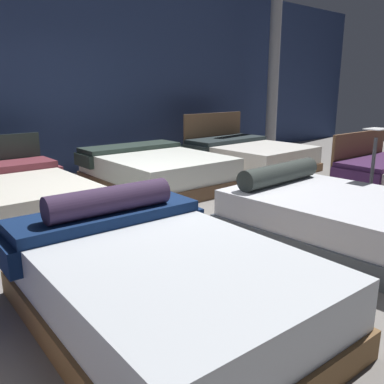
% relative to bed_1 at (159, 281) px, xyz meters
% --- Properties ---
extents(ground_plane, '(18.00, 18.00, 0.02)m').
position_rel_bed_1_xyz_m(ground_plane, '(1.09, 1.67, -0.27)').
color(ground_plane, gray).
extents(showroom_back_wall, '(18.00, 0.06, 3.50)m').
position_rel_bed_1_xyz_m(showroom_back_wall, '(1.09, 4.81, 1.49)').
color(showroom_back_wall, navy).
rests_on(showroom_back_wall, ground_plane).
extents(bed_1, '(1.59, 2.16, 0.77)m').
position_rel_bed_1_xyz_m(bed_1, '(0.00, 0.00, 0.00)').
color(bed_1, brown).
rests_on(bed_1, ground_plane).
extents(bed_2, '(1.62, 2.17, 0.68)m').
position_rel_bed_1_xyz_m(bed_2, '(2.19, 0.01, -0.03)').
color(bed_2, '#4A525B').
rests_on(bed_2, ground_plane).
extents(bed_5, '(1.57, 2.15, 0.85)m').
position_rel_bed_1_xyz_m(bed_5, '(0.06, 3.05, -0.04)').
color(bed_5, '#28352F').
rests_on(bed_5, ground_plane).
extents(bed_6, '(1.74, 2.14, 0.56)m').
position_rel_bed_1_xyz_m(bed_6, '(2.12, 3.01, -0.01)').
color(bed_6, brown).
rests_on(bed_6, ground_plane).
extents(bed_7, '(1.75, 2.07, 0.98)m').
position_rel_bed_1_xyz_m(bed_7, '(4.29, 3.11, -0.02)').
color(bed_7, brown).
rests_on(bed_7, ground_plane).
extents(price_sign, '(0.28, 0.24, 1.03)m').
position_rel_bed_1_xyz_m(price_sign, '(3.21, 0.21, 0.13)').
color(price_sign, '#3F3F44').
rests_on(price_sign, ground_plane).
extents(support_pillar, '(0.24, 0.24, 3.50)m').
position_rel_bed_1_xyz_m(support_pillar, '(6.00, 3.98, 1.49)').
color(support_pillar, '#99999E').
rests_on(support_pillar, ground_plane).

